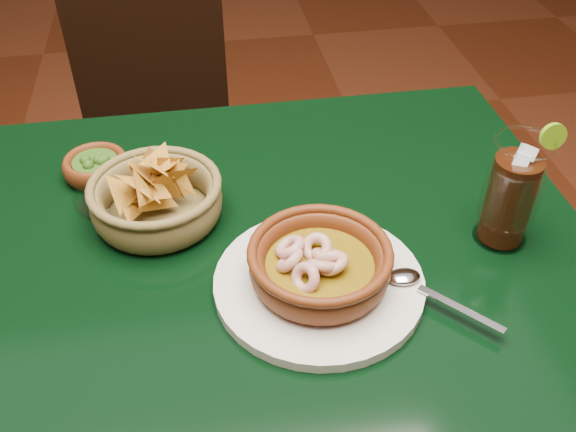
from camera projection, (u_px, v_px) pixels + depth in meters
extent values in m
cube|color=black|center=(193.00, 259.00, 0.95)|extent=(1.20, 0.80, 0.04)
cylinder|color=black|center=(429.00, 249.00, 1.52)|extent=(0.06, 0.06, 0.71)
cube|color=black|center=(157.00, 174.00, 1.62)|extent=(0.43, 0.43, 0.04)
cylinder|color=black|center=(95.00, 289.00, 1.61)|extent=(0.03, 0.03, 0.43)
cylinder|color=black|center=(233.00, 278.00, 1.64)|extent=(0.03, 0.03, 0.43)
cylinder|color=black|center=(110.00, 203.00, 1.87)|extent=(0.03, 0.03, 0.43)
cylinder|color=black|center=(228.00, 195.00, 1.90)|extent=(0.03, 0.03, 0.43)
cube|color=black|center=(149.00, 57.00, 1.61)|extent=(0.39, 0.05, 0.42)
cylinder|color=silver|center=(319.00, 283.00, 0.88)|extent=(0.29, 0.29, 0.02)
cylinder|color=#53230D|center=(319.00, 277.00, 0.87)|extent=(0.17, 0.17, 0.01)
torus|color=#53230D|center=(320.00, 265.00, 0.85)|extent=(0.21, 0.21, 0.04)
torus|color=#53230D|center=(320.00, 252.00, 0.84)|extent=(0.19, 0.19, 0.01)
cylinder|color=#67500B|center=(320.00, 265.00, 0.85)|extent=(0.15, 0.15, 0.01)
torus|color=tan|center=(332.00, 259.00, 0.85)|extent=(0.06, 0.04, 0.05)
torus|color=tan|center=(327.00, 255.00, 0.86)|extent=(0.06, 0.05, 0.04)
torus|color=tan|center=(317.00, 248.00, 0.86)|extent=(0.06, 0.05, 0.05)
torus|color=tan|center=(290.00, 247.00, 0.86)|extent=(0.06, 0.06, 0.04)
torus|color=tan|center=(290.00, 260.00, 0.84)|extent=(0.06, 0.06, 0.05)
torus|color=tan|center=(305.00, 278.00, 0.82)|extent=(0.05, 0.06, 0.05)
torus|color=tan|center=(322.00, 266.00, 0.83)|extent=(0.05, 0.05, 0.05)
torus|color=tan|center=(333.00, 264.00, 0.84)|extent=(0.06, 0.06, 0.04)
cube|color=silver|center=(461.00, 309.00, 0.82)|extent=(0.09, 0.10, 0.00)
ellipsoid|color=silver|center=(404.00, 276.00, 0.87)|extent=(0.05, 0.03, 0.01)
cylinder|color=olive|center=(159.00, 215.00, 0.99)|extent=(0.17, 0.17, 0.01)
torus|color=olive|center=(157.00, 201.00, 0.97)|extent=(0.23, 0.23, 0.06)
torus|color=olive|center=(154.00, 185.00, 0.95)|extent=(0.20, 0.20, 0.01)
cone|color=#BE7F24|center=(158.00, 162.00, 0.97)|extent=(0.10, 0.09, 0.05)
cone|color=#BE7F24|center=(144.00, 191.00, 0.93)|extent=(0.05, 0.10, 0.09)
cone|color=#BE7F24|center=(155.00, 165.00, 0.95)|extent=(0.07, 0.08, 0.07)
cone|color=#BE7F24|center=(163.00, 186.00, 0.97)|extent=(0.09, 0.03, 0.09)
cone|color=#BE7F24|center=(152.00, 189.00, 0.96)|extent=(0.08, 0.08, 0.05)
cone|color=#BE7F24|center=(177.00, 178.00, 0.98)|extent=(0.10, 0.04, 0.10)
cone|color=#BE7F24|center=(137.00, 183.00, 0.93)|extent=(0.07, 0.08, 0.06)
cone|color=#BE7F24|center=(166.00, 175.00, 1.01)|extent=(0.05, 0.09, 0.07)
cone|color=#BE7F24|center=(154.00, 180.00, 0.99)|extent=(0.06, 0.10, 0.09)
cone|color=#BE7F24|center=(148.00, 185.00, 0.96)|extent=(0.06, 0.08, 0.05)
cone|color=#BE7F24|center=(124.00, 192.00, 0.94)|extent=(0.09, 0.09, 0.06)
cone|color=#BE7F24|center=(150.00, 169.00, 1.00)|extent=(0.08, 0.03, 0.08)
cone|color=#BE7F24|center=(166.00, 168.00, 0.97)|extent=(0.08, 0.09, 0.06)
cone|color=#BE7F24|center=(174.00, 182.00, 0.99)|extent=(0.05, 0.08, 0.08)
cone|color=#BE7F24|center=(166.00, 167.00, 0.99)|extent=(0.08, 0.07, 0.10)
cone|color=#BE7F24|center=(131.00, 206.00, 0.95)|extent=(0.07, 0.10, 0.08)
cone|color=#BE7F24|center=(141.00, 189.00, 0.98)|extent=(0.06, 0.09, 0.08)
cone|color=#BE7F24|center=(138.00, 200.00, 0.97)|extent=(0.10, 0.08, 0.06)
cone|color=#BE7F24|center=(156.00, 197.00, 0.97)|extent=(0.08, 0.07, 0.07)
cone|color=#BE7F24|center=(177.00, 182.00, 0.98)|extent=(0.09, 0.04, 0.08)
cone|color=#BE7F24|center=(145.00, 178.00, 0.96)|extent=(0.08, 0.08, 0.08)
cone|color=#BE7F24|center=(157.00, 181.00, 0.99)|extent=(0.08, 0.10, 0.07)
cone|color=#BE7F24|center=(168.00, 173.00, 0.98)|extent=(0.09, 0.06, 0.09)
cone|color=#BE7F24|center=(143.00, 174.00, 0.96)|extent=(0.07, 0.07, 0.07)
cylinder|color=#53230D|center=(98.00, 175.00, 1.08)|extent=(0.09, 0.09, 0.01)
torus|color=#53230D|center=(96.00, 166.00, 1.06)|extent=(0.13, 0.13, 0.04)
cylinder|color=#1D430F|center=(95.00, 163.00, 1.06)|extent=(0.07, 0.07, 0.01)
sphere|color=#1D430F|center=(88.00, 165.00, 1.04)|extent=(0.02, 0.02, 0.02)
sphere|color=#1D430F|center=(85.00, 161.00, 1.05)|extent=(0.02, 0.02, 0.02)
sphere|color=#1D430F|center=(98.00, 160.00, 1.06)|extent=(0.02, 0.02, 0.02)
sphere|color=#1D430F|center=(102.00, 161.00, 1.05)|extent=(0.02, 0.02, 0.02)
sphere|color=#1D430F|center=(105.00, 160.00, 1.06)|extent=(0.02, 0.02, 0.02)
cylinder|color=white|center=(499.00, 236.00, 0.96)|extent=(0.08, 0.08, 0.01)
torus|color=white|center=(511.00, 192.00, 0.90)|extent=(0.17, 0.17, 0.09)
cylinder|color=black|center=(509.00, 200.00, 0.91)|extent=(0.07, 0.07, 0.14)
cube|color=silver|center=(525.00, 171.00, 0.88)|extent=(0.02, 0.02, 0.02)
cube|color=silver|center=(521.00, 161.00, 0.87)|extent=(0.03, 0.03, 0.03)
cube|color=silver|center=(527.00, 153.00, 0.87)|extent=(0.03, 0.03, 0.03)
torus|color=white|center=(525.00, 143.00, 0.85)|extent=(0.08, 0.08, 0.00)
cylinder|color=#649612|center=(553.00, 136.00, 0.85)|extent=(0.04, 0.01, 0.04)
cylinder|color=white|center=(109.00, 202.00, 1.02)|extent=(0.09, 0.09, 0.01)
torus|color=white|center=(108.00, 197.00, 1.01)|extent=(0.11, 0.11, 0.03)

